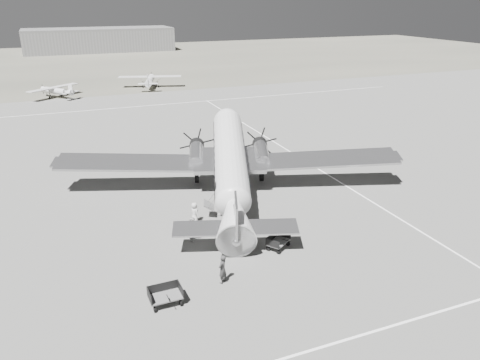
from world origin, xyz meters
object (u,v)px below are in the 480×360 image
object	(u,v)px
hangar_main	(99,40)
light_plane_left	(56,92)
baggage_cart_far	(165,296)
ground_crew	(222,269)
light_plane_right	(150,81)
ramp_agent	(193,229)
passenger	(194,213)
dc3_airliner	(230,165)
baggage_cart_near	(278,242)

from	to	relation	value
hangar_main	light_plane_left	distance (m)	70.32
baggage_cart_far	ground_crew	size ratio (longest dim) A/B	1.04
light_plane_right	ramp_agent	world-z (taller)	light_plane_right
baggage_cart_far	ground_crew	world-z (taller)	ground_crew
light_plane_left	hangar_main	bearing A→B (deg)	39.50
light_plane_left	passenger	bearing A→B (deg)	-120.07
dc3_airliner	ramp_agent	size ratio (longest dim) A/B	17.60
light_plane_right	ramp_agent	bearing A→B (deg)	-82.78
baggage_cart_near	light_plane_left	bearing A→B (deg)	66.96
baggage_cart_far	light_plane_right	bearing A→B (deg)	77.57
light_plane_right	ground_crew	xyz separation A→B (m)	(-8.87, -61.79, -0.28)
ground_crew	ramp_agent	size ratio (longest dim) A/B	1.06
light_plane_left	ground_crew	bearing A→B (deg)	-121.88
hangar_main	passenger	distance (m)	119.83
light_plane_right	ramp_agent	size ratio (longest dim) A/B	6.79
hangar_main	baggage_cart_near	xyz separation A→B (m)	(-3.05, -125.10, -2.83)
baggage_cart_near	passenger	bearing A→B (deg)	90.59
ramp_agent	baggage_cart_far	bearing A→B (deg)	-179.20
baggage_cart_far	ground_crew	xyz separation A→B (m)	(3.43, 0.80, 0.35)
light_plane_right	passenger	world-z (taller)	light_plane_right
ground_crew	passenger	size ratio (longest dim) A/B	1.13
light_plane_right	baggage_cart_near	world-z (taller)	light_plane_right
ground_crew	dc3_airliner	bearing A→B (deg)	-153.83
dc3_airliner	hangar_main	bearing A→B (deg)	107.30
light_plane_right	ground_crew	world-z (taller)	light_plane_right
ramp_agent	dc3_airliner	bearing A→B (deg)	-11.01
hangar_main	ramp_agent	xyz separation A→B (m)	(-7.73, -122.00, -2.49)
dc3_airliner	light_plane_left	distance (m)	48.99
hangar_main	baggage_cart_far	size ratio (longest dim) A/B	23.46
hangar_main	passenger	xyz separation A→B (m)	(-6.91, -119.60, -2.54)
dc3_airliner	light_plane_right	bearing A→B (deg)	104.06
hangar_main	dc3_airliner	distance (m)	116.37
light_plane_left	baggage_cart_far	xyz separation A→B (m)	(3.45, -59.42, -0.45)
baggage_cart_far	passenger	world-z (taller)	passenger
ground_crew	ramp_agent	bearing A→B (deg)	-129.82
dc3_airliner	baggage_cart_far	size ratio (longest dim) A/B	15.95
hangar_main	light_plane_right	bearing A→B (deg)	-88.93
hangar_main	ground_crew	xyz separation A→B (m)	(-7.64, -127.39, -2.44)
baggage_cart_far	ground_crew	bearing A→B (deg)	11.74
baggage_cart_near	baggage_cart_far	xyz separation A→B (m)	(-8.02, -3.09, 0.04)
dc3_airliner	passenger	bearing A→B (deg)	-121.84
passenger	ground_crew	bearing A→B (deg)	152.37
ramp_agent	passenger	world-z (taller)	ramp_agent
hangar_main	passenger	world-z (taller)	hangar_main
dc3_airliner	passenger	distance (m)	5.51
baggage_cart_near	passenger	world-z (taller)	passenger
hangar_main	ramp_agent	distance (m)	122.27
hangar_main	passenger	size ratio (longest dim) A/B	27.52
light_plane_left	baggage_cart_far	world-z (taller)	light_plane_left
hangar_main	light_plane_right	distance (m)	65.64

